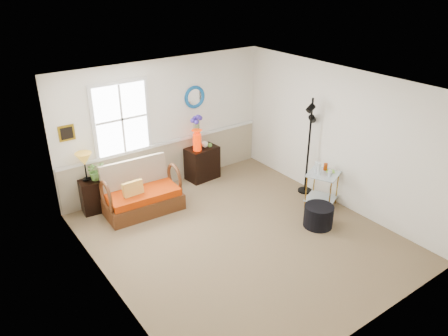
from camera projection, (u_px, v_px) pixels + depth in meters
floor at (241, 237)px, 7.40m from camera, size 4.50×5.00×0.01m
ceiling at (244, 87)px, 6.29m from camera, size 4.50×5.00×0.01m
walls at (242, 168)px, 6.84m from camera, size 4.51×5.01×2.60m
wainscot at (168, 164)px, 9.02m from camera, size 4.46×0.02×0.90m
chair_rail at (167, 143)px, 8.81m from camera, size 4.46×0.04×0.06m
window at (122, 119)px, 8.05m from camera, size 1.14×0.06×1.44m
picture at (67, 133)px, 7.54m from camera, size 0.28×0.03×0.28m
mirror at (194, 97)px, 8.84m from camera, size 0.47×0.07×0.47m
loveseat at (141, 189)px, 8.02m from camera, size 1.44×0.87×0.91m
throw_pillow at (133, 192)px, 7.85m from camera, size 0.38×0.11×0.38m
lamp_stand at (91, 196)px, 8.04m from camera, size 0.39×0.39×0.63m
table_lamp at (85, 167)px, 7.81m from camera, size 0.37×0.37×0.54m
potted_plant at (96, 172)px, 7.92m from camera, size 0.36×0.39×0.28m
cabinet at (202, 163)px, 9.28m from camera, size 0.69×0.47×0.71m
flower_vase at (197, 133)px, 8.85m from camera, size 0.29×0.29×0.74m
side_table at (322, 190)px, 8.22m from camera, size 0.71×0.71×0.68m
tabletop_items at (324, 167)px, 8.07m from camera, size 0.56×0.56×0.24m
floor_lamp at (309, 147)px, 8.47m from camera, size 0.28×0.28×1.96m
ottoman at (318, 216)px, 7.64m from camera, size 0.67×0.67×0.40m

